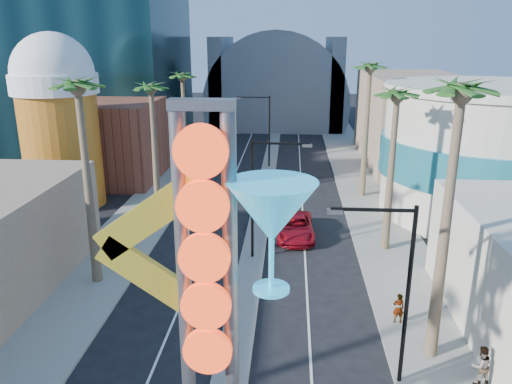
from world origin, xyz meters
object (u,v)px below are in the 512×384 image
at_px(neon_sign, 234,279).
at_px(pedestrian_b, 481,366).
at_px(red_pickup, 295,227).
at_px(pedestrian_a, 398,308).

xyz_separation_m(neon_sign, pedestrian_b, (9.66, 5.06, -6.27)).
bearing_deg(neon_sign, red_pickup, 84.49).
height_order(neon_sign, pedestrian_a, neon_sign).
relative_size(neon_sign, red_pickup, 2.18).
relative_size(neon_sign, pedestrian_b, 7.04).
bearing_deg(neon_sign, pedestrian_a, 53.18).
height_order(red_pickup, pedestrian_b, pedestrian_b).
relative_size(red_pickup, pedestrian_b, 3.22).
bearing_deg(pedestrian_a, pedestrian_b, 113.80).
height_order(neon_sign, red_pickup, neon_sign).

